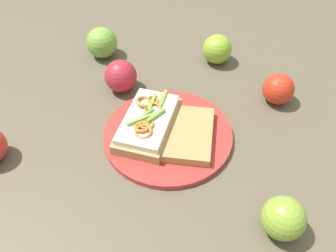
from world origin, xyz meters
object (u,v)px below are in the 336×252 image
bread_slice_side (188,134)px  apple_0 (278,89)px  apple_1 (102,43)px  plate (168,135)px  apple_3 (283,218)px  apple_2 (121,76)px  apple_5 (217,49)px  sandwich (148,122)px

bread_slice_side → apple_0: bearing=-50.9°
apple_1 → bread_slice_side: bearing=162.0°
plate → apple_3: apple_3 is taller
plate → apple_2: size_ratio=3.53×
apple_0 → bread_slice_side: bearing=68.1°
plate → apple_2: 0.19m
apple_0 → apple_3: apple_3 is taller
apple_0 → apple_5: size_ratio=0.95×
sandwich → bread_slice_side: (-0.08, -0.03, -0.01)m
bread_slice_side → apple_0: apple_0 is taller
plate → apple_5: (0.06, -0.28, 0.03)m
apple_0 → apple_3: bearing=116.5°
apple_0 → apple_5: apple_5 is taller
apple_0 → apple_1: apple_1 is taller
apple_2 → sandwich: bearing=152.7°
sandwich → apple_1: bearing=41.0°
sandwich → apple_2: bearing=41.7°
apple_2 → apple_3: (-0.46, 0.11, -0.00)m
apple_1 → apple_5: size_ratio=1.06×
apple_2 → apple_1: bearing=-28.9°
apple_2 → apple_0: bearing=-149.8°
sandwich → plate: bearing=-90.5°
plate → apple_5: size_ratio=3.61×
bread_slice_side → apple_5: (0.10, -0.27, 0.02)m
bread_slice_side → apple_5: apple_5 is taller
apple_2 → apple_3: apple_2 is taller
sandwich → apple_3: (-0.32, 0.04, 0.01)m
plate → sandwich: 0.05m
apple_2 → apple_5: 0.26m
apple_0 → apple_3: (-0.15, 0.29, 0.00)m
plate → apple_0: (-0.13, -0.24, 0.03)m
apple_2 → apple_5: (-0.12, -0.23, -0.00)m
apple_2 → apple_3: bearing=166.0°
bread_slice_side → apple_2: size_ratio=1.93×
bread_slice_side → apple_3: (-0.24, 0.07, 0.02)m
bread_slice_side → apple_2: 0.22m
plate → apple_1: (0.31, -0.13, 0.03)m
plate → apple_2: (0.18, -0.06, 0.03)m
apple_0 → apple_2: 0.36m
apple_5 → apple_1: bearing=32.0°
apple_0 → apple_2: bearing=30.2°
apple_0 → apple_2: size_ratio=0.93×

